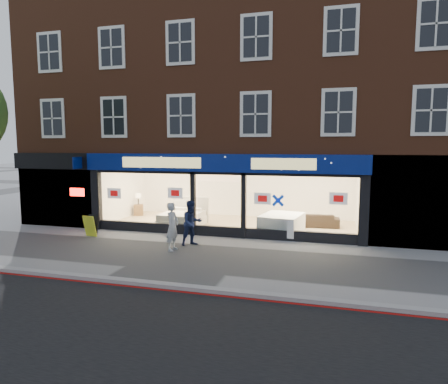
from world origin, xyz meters
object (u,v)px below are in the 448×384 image
at_px(a_board, 91,226).
at_px(pedestrian_grey, 173,226).
at_px(sofa, 316,220).
at_px(pedestrian_blue, 192,223).
at_px(display_bed, 183,218).
at_px(mattress_stack, 282,223).

bearing_deg(a_board, pedestrian_grey, -5.25).
distance_m(sofa, a_board, 9.44).
bearing_deg(pedestrian_blue, pedestrian_grey, -162.74).
relative_size(display_bed, sofa, 1.06).
xyz_separation_m(mattress_stack, pedestrian_blue, (-2.94, -2.58, 0.35)).
bearing_deg(mattress_stack, display_bed, 175.68).
bearing_deg(a_board, sofa, 34.42).
bearing_deg(pedestrian_blue, display_bed, 70.66).
height_order(display_bed, pedestrian_blue, pedestrian_blue).
bearing_deg(display_bed, sofa, 14.36).
height_order(mattress_stack, pedestrian_grey, pedestrian_grey).
distance_m(mattress_stack, pedestrian_blue, 3.93).
bearing_deg(display_bed, a_board, -135.70).
height_order(display_bed, sofa, display_bed).
xyz_separation_m(mattress_stack, pedestrian_grey, (-3.35, -3.40, 0.36)).
height_order(sofa, a_board, a_board).
distance_m(sofa, pedestrian_blue, 5.94).
bearing_deg(pedestrian_grey, display_bed, 21.78).
xyz_separation_m(sofa, a_board, (-8.60, -3.90, 0.04)).
xyz_separation_m(display_bed, pedestrian_blue, (1.48, -2.92, 0.39)).
relative_size(sofa, pedestrian_blue, 1.22).
bearing_deg(sofa, pedestrian_grey, 43.91).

